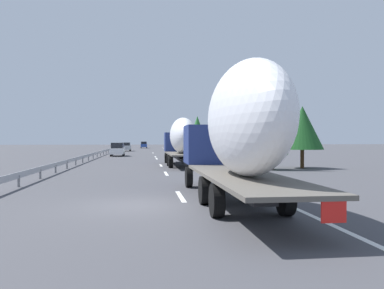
% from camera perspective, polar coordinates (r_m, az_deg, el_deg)
% --- Properties ---
extents(ground_plane, '(260.00, 260.00, 0.00)m').
position_cam_1_polar(ground_plane, '(54.24, -7.32, -1.79)').
color(ground_plane, '#424247').
extents(lane_stripe_0, '(3.20, 0.20, 0.01)m').
position_cam_1_polar(lane_stripe_0, '(16.44, -1.69, -7.62)').
color(lane_stripe_0, white).
rests_on(lane_stripe_0, ground_plane).
extents(lane_stripe_1, '(3.20, 0.20, 0.01)m').
position_cam_1_polar(lane_stripe_1, '(27.31, -3.83, -4.28)').
color(lane_stripe_1, white).
rests_on(lane_stripe_1, ground_plane).
extents(lane_stripe_2, '(3.20, 0.20, 0.01)m').
position_cam_1_polar(lane_stripe_2, '(35.98, -4.60, -3.07)').
color(lane_stripe_2, white).
rests_on(lane_stripe_2, ground_plane).
extents(lane_stripe_3, '(3.20, 0.20, 0.01)m').
position_cam_1_polar(lane_stripe_3, '(48.36, -5.22, -2.09)').
color(lane_stripe_3, white).
rests_on(lane_stripe_3, ground_plane).
extents(lane_stripe_4, '(3.20, 0.20, 0.01)m').
position_cam_1_polar(lane_stripe_4, '(53.62, -5.40, -1.82)').
color(lane_stripe_4, white).
rests_on(lane_stripe_4, ground_plane).
extents(lane_stripe_5, '(3.20, 0.20, 0.01)m').
position_cam_1_polar(lane_stripe_5, '(69.41, -5.77, -1.23)').
color(lane_stripe_5, white).
rests_on(lane_stripe_5, ground_plane).
extents(edge_line_right, '(110.00, 0.20, 0.01)m').
position_cam_1_polar(edge_line_right, '(59.47, -1.98, -1.56)').
color(edge_line_right, white).
rests_on(edge_line_right, ground_plane).
extents(truck_lead, '(12.68, 2.55, 4.28)m').
position_cam_1_polar(truck_lead, '(34.88, -1.57, 0.80)').
color(truck_lead, navy).
rests_on(truck_lead, ground_plane).
extents(truck_trailing, '(14.15, 2.55, 4.95)m').
position_cam_1_polar(truck_trailing, '(14.03, 6.63, 2.13)').
color(truck_trailing, navy).
rests_on(truck_trailing, ground_plane).
extents(car_white_van, '(4.80, 1.89, 1.93)m').
position_cam_1_polar(car_white_van, '(56.75, -10.89, -0.71)').
color(car_white_van, white).
rests_on(car_white_van, ground_plane).
extents(car_silver_hatch, '(4.66, 1.86, 1.78)m').
position_cam_1_polar(car_silver_hatch, '(80.98, -9.66, -0.32)').
color(car_silver_hatch, '#ADB2B7').
rests_on(car_silver_hatch, ground_plane).
extents(car_blue_sedan, '(4.55, 1.76, 1.82)m').
position_cam_1_polar(car_blue_sedan, '(107.94, -7.09, -0.04)').
color(car_blue_sedan, '#28479E').
rests_on(car_blue_sedan, ground_plane).
extents(road_sign, '(0.10, 0.90, 3.01)m').
position_cam_1_polar(road_sign, '(59.83, -0.87, 0.45)').
color(road_sign, gray).
rests_on(road_sign, ground_plane).
extents(tree_0, '(3.63, 3.63, 5.50)m').
position_cam_1_polar(tree_0, '(82.41, 0.91, 1.50)').
color(tree_0, '#472D19').
rests_on(tree_0, ground_plane).
extents(tree_1, '(3.15, 3.15, 5.59)m').
position_cam_1_polar(tree_1, '(67.61, 3.74, 1.69)').
color(tree_1, '#472D19').
rests_on(tree_1, ground_plane).
extents(tree_2, '(2.43, 2.43, 6.92)m').
position_cam_1_polar(tree_2, '(31.38, 11.75, 3.76)').
color(tree_2, '#472D19').
rests_on(tree_2, ground_plane).
extents(tree_3, '(3.66, 3.66, 7.03)m').
position_cam_1_polar(tree_3, '(76.37, 0.79, 2.28)').
color(tree_3, '#472D19').
rests_on(tree_3, ground_plane).
extents(tree_4, '(3.49, 3.49, 5.18)m').
position_cam_1_polar(tree_4, '(33.56, 15.91, 2.38)').
color(tree_4, '#472D19').
rests_on(tree_4, ground_plane).
extents(tree_5, '(3.84, 3.84, 5.85)m').
position_cam_1_polar(tree_5, '(56.30, 3.53, 2.19)').
color(tree_5, '#472D19').
rests_on(tree_5, ground_plane).
extents(guardrail_median, '(94.00, 0.10, 0.76)m').
position_cam_1_polar(guardrail_median, '(57.56, -13.29, -1.09)').
color(guardrail_median, '#9EA0A5').
rests_on(guardrail_median, ground_plane).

